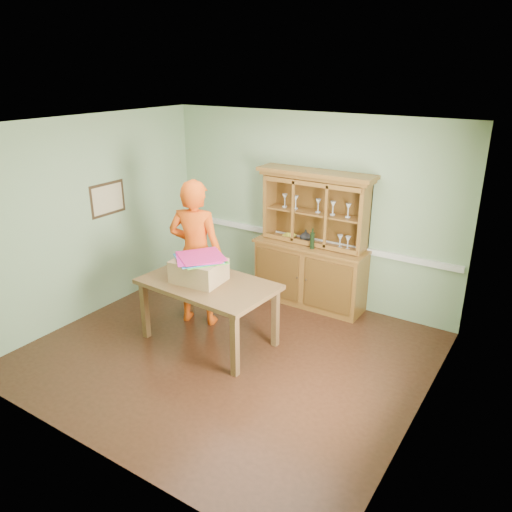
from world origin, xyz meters
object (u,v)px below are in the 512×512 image
Objects in this scene: china_hutch at (311,259)px; person at (196,253)px; cardboard_box at (199,271)px; dining_table at (208,289)px.

person is (-1.03, -1.32, 0.29)m from china_hutch.
person is (-0.35, 0.38, 0.03)m from cardboard_box.
china_hutch is at bearing 68.31° from cardboard_box.
cardboard_box is at bearing -163.73° from dining_table.
dining_table is 0.64m from person.
person is at bearing -127.88° from china_hutch.
cardboard_box is at bearing -111.69° from china_hutch.
china_hutch is 1.76m from dining_table.
dining_table is (-0.56, -1.67, 0.03)m from china_hutch.
china_hutch is 3.32× the size of cardboard_box.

